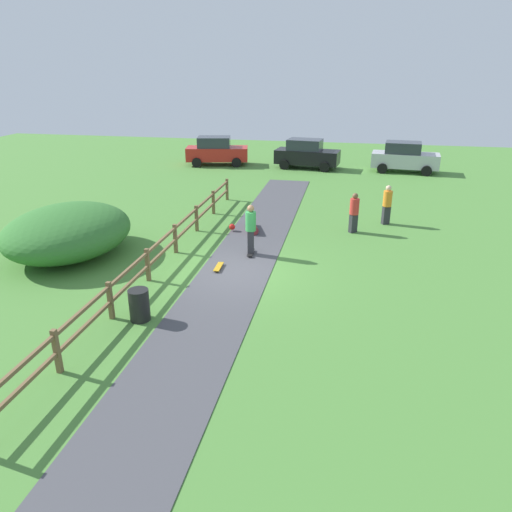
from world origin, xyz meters
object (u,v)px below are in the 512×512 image
skateboard_loose (219,267)px  bystander_red (354,211)px  skater_riding (251,227)px  parked_car_silver (405,157)px  bystander_orange (387,203)px  trash_bin (139,305)px  bush_large (68,231)px  parked_car_black (307,154)px  skater_fallen (250,226)px  parked_car_red (216,151)px

skateboard_loose → bystander_red: bearing=47.6°
skater_riding → parked_car_silver: bearing=67.7°
bystander_orange → skater_riding: bearing=-136.5°
trash_bin → bystander_orange: bystander_orange is taller
bush_large → parked_car_black: bearing=68.5°
parked_car_black → parked_car_silver: (6.33, -0.00, 0.00)m
trash_bin → skater_fallen: size_ratio=0.61×
trash_bin → bystander_red: bearing=57.1°
bush_large → skater_fallen: 7.19m
trash_bin → parked_car_silver: bearing=68.2°
trash_bin → bystander_orange: size_ratio=0.52×
bush_large → trash_bin: 6.14m
trash_bin → parked_car_red: bearing=100.0°
skater_fallen → parked_car_black: (1.02, 13.65, 0.76)m
skater_riding → skater_fallen: bearing=102.4°
skater_fallen → parked_car_red: 14.63m
trash_bin → bystander_red: bystander_red is taller
parked_car_silver → bystander_orange: bearing=-98.3°
trash_bin → parked_car_red: size_ratio=0.20×
parked_car_red → bystander_red: bearing=-53.9°
bystander_red → parked_car_silver: 13.40m
trash_bin → parked_car_silver: 23.46m
skater_riding → skateboard_loose: 2.00m
trash_bin → parked_car_black: parked_car_black is taller
trash_bin → skater_fallen: trash_bin is taller
skater_riding → bush_large: bearing=-169.0°
bush_large → parked_car_red: 17.66m
parked_car_red → bush_large: bearing=-92.3°
skateboard_loose → bystander_red: bystander_red is taller
skater_riding → skater_fallen: (-0.60, 2.74, -0.87)m
bush_large → bystander_orange: (11.58, 6.05, 0.05)m
skateboard_loose → bystander_red: 6.68m
bush_large → parked_car_red: parked_car_red is taller
parked_car_silver → skater_riding: bearing=-112.3°
skateboard_loose → bystander_red: (4.47, 4.90, 0.83)m
bystander_red → trash_bin: bearing=-122.9°
trash_bin → bystander_orange: bearing=55.3°
parked_car_red → bystander_orange: bearing=-46.8°
bush_large → parked_car_silver: 22.09m
bystander_orange → parked_car_silver: bearing=81.7°
skater_fallen → parked_car_silver: bearing=61.7°
skater_riding → bystander_red: bearing=42.5°
bystander_orange → parked_car_black: 12.50m
skater_riding → bystander_orange: (5.05, 4.79, -0.12)m
bush_large → skateboard_loose: 5.78m
skater_riding → parked_car_silver: (6.74, 16.39, -0.11)m
trash_bin → parked_car_red: parked_car_red is taller
bystander_orange → parked_car_red: size_ratio=0.39×
bush_large → skater_riding: (6.53, 1.26, 0.17)m
skater_riding → bystander_orange: 6.96m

